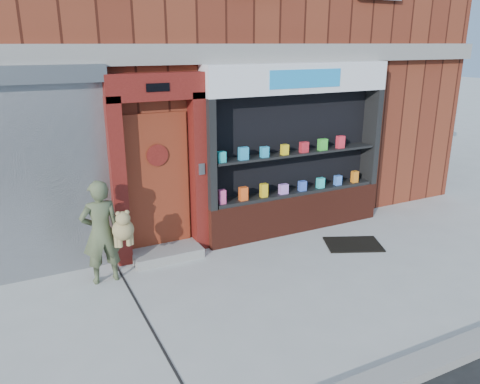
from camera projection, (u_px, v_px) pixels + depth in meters
ground at (258, 295)px, 6.44m from camera, size 80.00×80.00×0.00m
building at (129, 10)px, 10.32m from camera, size 12.00×8.16×8.00m
red_door_bay at (159, 168)px, 7.26m from camera, size 1.52×0.58×2.90m
pharmacy_bay at (296, 157)px, 8.32m from camera, size 3.50×0.41×3.00m
woman at (104, 232)px, 6.59m from camera, size 0.72×0.49×1.53m
doormat at (353, 244)px, 8.03m from camera, size 1.10×0.96×0.02m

